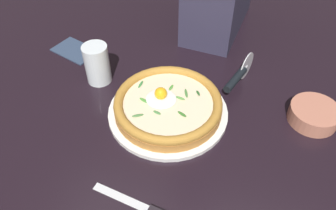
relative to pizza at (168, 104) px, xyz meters
name	(u,v)px	position (x,y,z in m)	size (l,w,h in m)	color
ground_plane	(171,128)	(-0.02, 0.03, -0.05)	(2.40, 2.40, 0.03)	black
pizza_plate	(168,112)	(0.00, 0.00, -0.03)	(0.31, 0.31, 0.01)	white
pizza	(168,104)	(0.00, 0.00, 0.00)	(0.28, 0.28, 0.06)	#BB7A35
side_bowl	(314,114)	(-0.37, -0.07, -0.01)	(0.13, 0.13, 0.04)	#BA725A
pizza_cutter	(239,75)	(-0.17, -0.15, 0.01)	(0.07, 0.16, 0.08)	silver
drinking_glass	(98,66)	(0.23, -0.08, 0.02)	(0.07, 0.07, 0.12)	silver
folded_napkin	(75,50)	(0.36, -0.20, -0.03)	(0.14, 0.09, 0.01)	#2F3F5A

